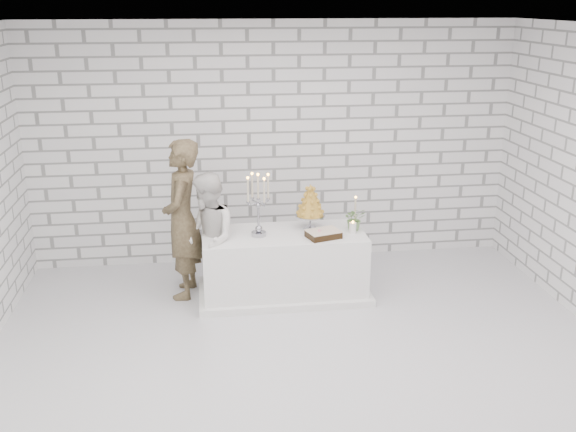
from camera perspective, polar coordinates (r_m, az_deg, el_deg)
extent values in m
cube|color=silver|center=(6.37, 1.42, -11.96)|extent=(6.00, 5.00, 0.01)
cube|color=white|center=(5.50, 1.67, 16.13)|extent=(6.00, 5.00, 0.01)
cube|color=white|center=(8.16, -1.23, 6.23)|extent=(6.00, 0.01, 3.00)
cube|color=white|center=(3.50, 8.07, -11.15)|extent=(6.00, 0.01, 3.00)
cube|color=white|center=(7.38, -0.38, -4.25)|extent=(1.80, 0.80, 0.75)
imported|color=#403322|center=(7.32, -9.21, -0.30)|extent=(0.51, 0.71, 1.80)
imported|color=white|center=(7.18, -6.96, -1.99)|extent=(0.64, 0.78, 1.46)
cube|color=black|center=(7.11, 3.11, -1.58)|extent=(0.40, 0.34, 0.08)
cylinder|color=white|center=(7.27, 5.66, -1.03)|extent=(0.09, 0.09, 0.12)
cylinder|color=beige|center=(7.51, 5.88, 0.40)|extent=(0.06, 0.06, 0.32)
imported|color=#437139|center=(7.34, 5.84, -0.25)|extent=(0.24, 0.21, 0.26)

